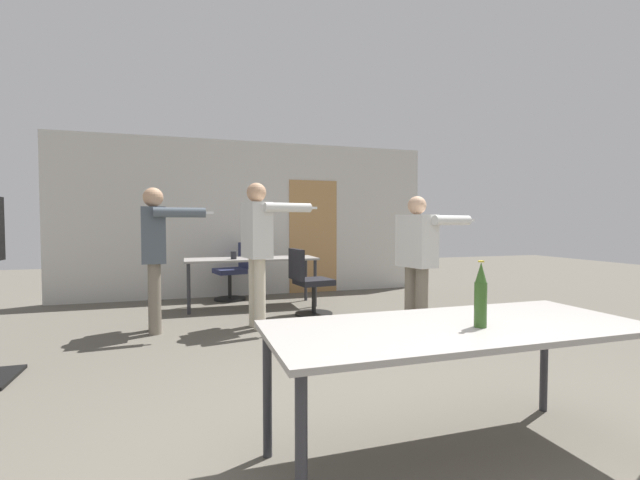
# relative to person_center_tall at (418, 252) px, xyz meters

# --- Properties ---
(back_wall) EXTENTS (6.51, 0.12, 2.70)m
(back_wall) POSITION_rel_person_center_tall_xyz_m (-1.39, 3.20, 0.40)
(back_wall) COLOR beige
(back_wall) RESTS_ON ground_plane
(conference_table_near) EXTENTS (2.02, 0.83, 0.74)m
(conference_table_near) POSITION_rel_person_center_tall_xyz_m (-1.20, -2.45, -0.26)
(conference_table_near) COLOR gray
(conference_table_near) RESTS_ON ground_plane
(conference_table_far) EXTENTS (1.96, 0.65, 0.74)m
(conference_table_far) POSITION_rel_person_center_tall_xyz_m (-1.61, 2.10, -0.27)
(conference_table_far) COLOR gray
(conference_table_far) RESTS_ON ground_plane
(person_center_tall) EXTENTS (0.83, 0.66, 1.59)m
(person_center_tall) POSITION_rel_person_center_tall_xyz_m (0.00, 0.00, 0.00)
(person_center_tall) COLOR slate
(person_center_tall) RESTS_ON ground_plane
(person_far_watching) EXTENTS (0.81, 0.68, 1.69)m
(person_far_watching) POSITION_rel_person_center_tall_xyz_m (-2.90, 0.94, 0.07)
(person_far_watching) COLOR slate
(person_far_watching) RESTS_ON ground_plane
(person_left_plaid) EXTENTS (0.88, 0.66, 1.76)m
(person_left_plaid) POSITION_rel_person_center_tall_xyz_m (-1.72, 0.79, 0.12)
(person_left_plaid) COLOR beige
(person_left_plaid) RESTS_ON ground_plane
(office_chair_far_left) EXTENTS (0.61, 0.56, 0.94)m
(office_chair_far_left) POSITION_rel_person_center_tall_xyz_m (-1.80, 2.81, -0.50)
(office_chair_far_left) COLOR black
(office_chair_far_left) RESTS_ON ground_plane
(office_chair_side_rolled) EXTENTS (0.58, 0.52, 0.92)m
(office_chair_side_rolled) POSITION_rel_person_center_tall_xyz_m (-0.95, 1.26, -0.51)
(office_chair_side_rolled) COLOR black
(office_chair_side_rolled) RESTS_ON ground_plane
(beer_bottle) EXTENTS (0.06, 0.06, 0.34)m
(beer_bottle) POSITION_rel_person_center_tall_xyz_m (-1.12, -2.53, -0.04)
(beer_bottle) COLOR #2D511E
(beer_bottle) RESTS_ON conference_table_near
(drink_cup) EXTENTS (0.08, 0.08, 0.12)m
(drink_cup) POSITION_rel_person_center_tall_xyz_m (-1.89, 1.99, -0.14)
(drink_cup) COLOR #232328
(drink_cup) RESTS_ON conference_table_far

